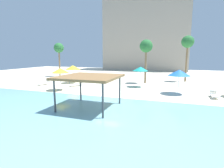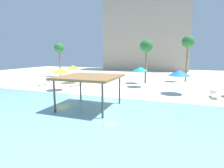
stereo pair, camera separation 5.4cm
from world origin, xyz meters
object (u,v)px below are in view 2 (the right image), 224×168
object	(u,v)px
shade_pavilion	(89,78)
palm_tree_0	(146,47)
palm_tree_2	(59,49)
palm_tree_1	(188,43)
beach_umbrella_teal_1	(141,69)
beach_umbrella_blue_2	(179,73)
lounge_chair_0	(45,82)
beach_umbrella_yellow_0	(73,67)
lounge_chair_1	(214,94)
beach_umbrella_yellow_3	(60,70)
lounge_chair_2	(77,84)

from	to	relation	value
shade_pavilion	palm_tree_0	bearing A→B (deg)	81.43
palm_tree_2	palm_tree_1	bearing A→B (deg)	1.84
shade_pavilion	palm_tree_2	distance (m)	23.27
beach_umbrella_teal_1	beach_umbrella_blue_2	bearing A→B (deg)	-31.47
lounge_chair_0	shade_pavilion	bearing A→B (deg)	64.64
palm_tree_1	palm_tree_2	size ratio (longest dim) A/B	1.10
beach_umbrella_yellow_0	palm_tree_2	world-z (taller)	palm_tree_2
beach_umbrella_blue_2	lounge_chair_1	size ratio (longest dim) A/B	1.37
beach_umbrella_yellow_3	lounge_chair_2	bearing A→B (deg)	84.30
lounge_chair_2	palm_tree_0	xyz separation A→B (m)	(8.38, 5.71, 5.01)
shade_pavilion	lounge_chair_0	distance (m)	13.93
shade_pavilion	beach_umbrella_teal_1	bearing A→B (deg)	79.37
lounge_chair_1	lounge_chair_2	bearing A→B (deg)	-91.30
shade_pavilion	beach_umbrella_blue_2	bearing A→B (deg)	49.63
palm_tree_1	lounge_chair_1	bearing A→B (deg)	-78.79
beach_umbrella_teal_1	palm_tree_0	world-z (taller)	palm_tree_0
lounge_chair_1	palm_tree_0	distance (m)	11.68
beach_umbrella_blue_2	palm_tree_2	size ratio (longest dim) A/B	0.40
lounge_chair_2	palm_tree_2	world-z (taller)	palm_tree_2
shade_pavilion	lounge_chair_1	size ratio (longest dim) A/B	2.33
beach_umbrella_teal_1	palm_tree_0	xyz separation A→B (m)	(0.12, 3.46, 2.93)
beach_umbrella_yellow_0	beach_umbrella_blue_2	world-z (taller)	beach_umbrella_yellow_0
lounge_chair_1	lounge_chair_0	bearing A→B (deg)	-88.80
beach_umbrella_yellow_3	palm_tree_0	world-z (taller)	palm_tree_0
beach_umbrella_yellow_3	beach_umbrella_teal_1	bearing A→B (deg)	32.24
lounge_chair_1	lounge_chair_2	xyz separation A→B (m)	(-16.33, 1.23, 0.00)
beach_umbrella_teal_1	palm_tree_2	distance (m)	18.72
beach_umbrella_yellow_3	palm_tree_1	bearing A→B (deg)	41.12
beach_umbrella_yellow_0	palm_tree_0	bearing A→B (deg)	18.94
lounge_chair_2	shade_pavilion	bearing A→B (deg)	70.26
shade_pavilion	beach_umbrella_yellow_3	xyz separation A→B (m)	(-6.55, 5.38, -0.07)
beach_umbrella_yellow_0	beach_umbrella_yellow_3	distance (m)	5.57
lounge_chair_0	palm_tree_1	distance (m)	22.40
beach_umbrella_blue_2	lounge_chair_0	size ratio (longest dim) A/B	1.34
palm_tree_2	beach_umbrella_teal_1	bearing A→B (deg)	-20.65
shade_pavilion	lounge_chair_0	xyz separation A→B (m)	(-11.21, 7.99, -2.12)
lounge_chair_0	palm_tree_0	distance (m)	15.58
beach_umbrella_blue_2	lounge_chair_1	xyz separation A→B (m)	(3.36, -0.60, -1.99)
beach_umbrella_yellow_0	palm_tree_1	bearing A→B (deg)	24.49
lounge_chair_2	palm_tree_0	distance (m)	11.31
beach_umbrella_teal_1	beach_umbrella_yellow_3	xyz separation A→B (m)	(-8.58, -5.41, -0.03)
beach_umbrella_yellow_0	beach_umbrella_yellow_3	world-z (taller)	beach_umbrella_yellow_0
shade_pavilion	palm_tree_0	xyz separation A→B (m)	(2.15, 14.25, 2.89)
beach_umbrella_yellow_0	lounge_chair_2	distance (m)	3.53
beach_umbrella_blue_2	lounge_chair_0	distance (m)	18.05
beach_umbrella_blue_2	palm_tree_2	world-z (taller)	palm_tree_2
lounge_chair_0	beach_umbrella_teal_1	bearing A→B (deg)	112.08
beach_umbrella_blue_2	lounge_chair_1	world-z (taller)	beach_umbrella_blue_2
beach_umbrella_blue_2	palm_tree_2	bearing A→B (deg)	156.87
shade_pavilion	lounge_chair_1	world-z (taller)	shade_pavilion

